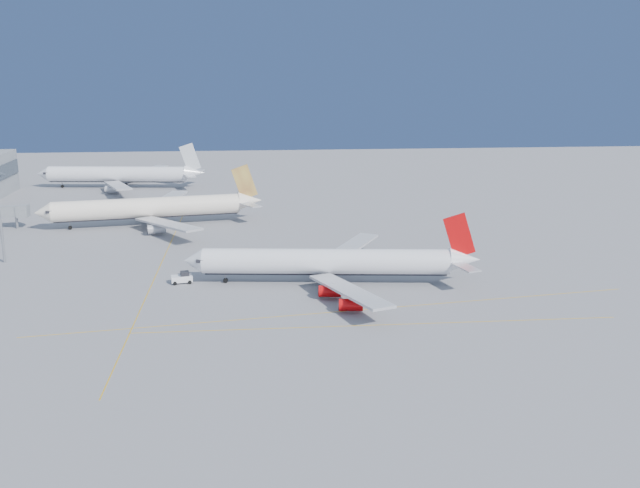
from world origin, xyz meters
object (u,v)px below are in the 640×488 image
Objects in this scene: airliner_etihad at (153,208)px; airliner_third at (121,174)px; pushback_tug at (182,278)px; airliner_virgin at (332,262)px.

airliner_third reaches higher than airliner_etihad.
airliner_third is at bearing 98.30° from airliner_etihad.
airliner_third is 127.62m from pushback_tug.
airliner_virgin is at bearing -16.42° from pushback_tug.
airliner_etihad is 13.36× the size of pushback_tug.
airliner_third is 13.11× the size of pushback_tug.
airliner_virgin is 13.19× the size of pushback_tug.
airliner_etihad reaches higher than airliner_virgin.
airliner_etihad is 59.75m from pushback_tug.
airliner_etihad is at bearing 92.72° from pushback_tug.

